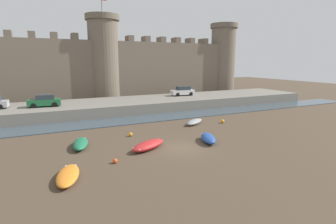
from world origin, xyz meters
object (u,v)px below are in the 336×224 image
Objects in this scene: rowboat_foreground_right at (81,143)px; mooring_buoy_near_channel at (223,121)px; rowboat_midflat_left at (149,145)px; car_quay_centre_east at (183,91)px; car_quay_east at (45,101)px; rowboat_foreground_centre at (208,138)px; mooring_buoy_near_shore at (131,134)px; rowboat_near_channel_left at (68,175)px; rowboat_midflat_centre at (194,122)px; mooring_buoy_off_centre at (115,161)px.

rowboat_foreground_right reaches higher than mooring_buoy_near_channel.
rowboat_midflat_left is 24.74m from car_quay_centre_east.
rowboat_midflat_left is 0.96× the size of car_quay_east.
rowboat_foreground_centre reaches higher than mooring_buoy_near_channel.
mooring_buoy_near_shore is at bearing -60.12° from car_quay_east.
rowboat_midflat_centre is at bearing 31.88° from rowboat_near_channel_left.
rowboat_midflat_left is 1.19× the size of rowboat_midflat_centre.
rowboat_foreground_right is 0.88× the size of car_quay_east.
rowboat_midflat_left is (-5.88, 0.58, -0.03)m from rowboat_foreground_centre.
car_quay_centre_east is at bearing 47.74° from rowboat_near_channel_left.
car_quay_east is (-19.89, 12.73, 2.14)m from mooring_buoy_near_channel.
mooring_buoy_near_shore is (-0.24, 4.48, -0.17)m from rowboat_midflat_left.
rowboat_midflat_centre is at bearing 12.71° from rowboat_foreground_right.
rowboat_near_channel_left is 8.20× the size of mooring_buoy_near_channel.
rowboat_midflat_centre is at bearing 10.98° from mooring_buoy_near_shore.
rowboat_foreground_centre is at bearing -17.93° from rowboat_foreground_right.
mooring_buoy_near_channel is 15.22m from car_quay_centre_east.
rowboat_foreground_centre is at bearing -112.32° from car_quay_centre_east.
car_quay_east reaches higher than rowboat_midflat_left.
rowboat_near_channel_left is 20.77m from mooring_buoy_near_channel.
car_quay_east reaches higher than mooring_buoy_near_channel.
rowboat_midflat_left is 10.43m from rowboat_midflat_centre.
rowboat_midflat_left is 4.49m from mooring_buoy_near_shore.
rowboat_near_channel_left is 21.45m from car_quay_east.
rowboat_near_channel_left reaches higher than mooring_buoy_near_channel.
mooring_buoy_near_channel is (18.90, 8.60, -0.08)m from rowboat_near_channel_left.
rowboat_foreground_right is (1.62, 6.47, 0.05)m from rowboat_near_channel_left.
rowboat_foreground_centre is 0.79× the size of car_quay_centre_east.
mooring_buoy_off_centre is 7.23m from mooring_buoy_near_shore.
mooring_buoy_near_channel is 0.11× the size of car_quay_east.
rowboat_midflat_centre reaches higher than mooring_buoy_off_centre.
rowboat_near_channel_left is at bearing -148.12° from rowboat_midflat_centre.
rowboat_midflat_centre is at bearing -113.12° from car_quay_centre_east.
rowboat_near_channel_left is at bearing -155.55° from mooring_buoy_near_channel.
rowboat_midflat_centre is 15.25m from car_quay_centre_east.
mooring_buoy_near_channel is at bearing -99.23° from car_quay_centre_east.
rowboat_foreground_centre is 7.31× the size of mooring_buoy_near_channel.
rowboat_foreground_centre is at bearing -136.41° from mooring_buoy_near_channel.
car_quay_centre_east reaches higher than mooring_buoy_off_centre.
mooring_buoy_near_shore is at bearing 140.41° from rowboat_foreground_centre.
rowboat_midflat_left is (6.97, 3.41, 0.06)m from rowboat_near_channel_left.
rowboat_midflat_left is 6.16m from rowboat_foreground_right.
car_quay_centre_east is at bearing 80.77° from mooring_buoy_near_channel.
car_quay_east is at bearing 99.94° from rowboat_foreground_right.
rowboat_midflat_centre is 9.33× the size of mooring_buoy_off_centre.
car_quay_east is (-4.47, 19.90, 2.19)m from mooring_buoy_off_centre.
rowboat_foreground_right is 15.22m from car_quay_east.
car_quay_centre_east reaches higher than rowboat_midflat_left.
rowboat_foreground_centre reaches higher than rowboat_foreground_right.
mooring_buoy_near_channel is 17.01m from mooring_buoy_off_centre.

